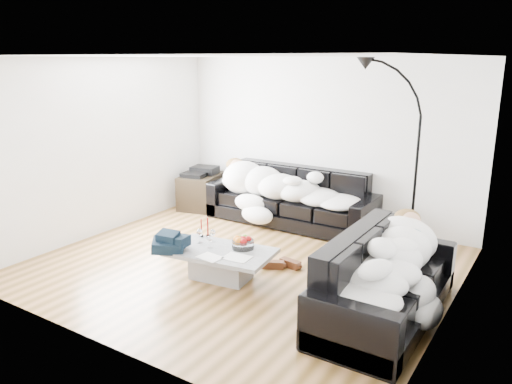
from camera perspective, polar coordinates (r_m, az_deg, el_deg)
The scene contains 24 objects.
ground at distance 6.51m, azimuth -1.44°, elevation -8.25°, with size 5.00×5.00×0.00m, color brown.
wall_back at distance 8.04m, azimuth 7.56°, elevation 5.79°, with size 5.00×0.02×2.60m, color silver.
wall_left at distance 7.78m, azimuth -17.01°, elevation 4.95°, with size 0.02×4.50×2.60m, color silver.
wall_right at distance 5.18m, azimuth 22.03°, elevation -0.32°, with size 0.02×4.50×2.60m, color silver.
ceiling at distance 5.98m, azimuth -1.61°, elevation 15.28°, with size 5.00×5.00×0.00m, color white.
sofa_back at distance 7.95m, azimuth 3.99°, elevation -0.58°, with size 2.70×0.93×0.88m, color black.
sofa_right at distance 5.28m, azimuth 14.71°, elevation -9.43°, with size 2.13×0.91×0.86m, color black.
sleeper_back at distance 7.85m, azimuth 3.85°, elevation 0.80°, with size 2.28×0.79×0.46m, color white, non-canonical shape.
sleeper_right at distance 5.20m, azimuth 14.86°, elevation -7.30°, with size 1.83×0.77×0.45m, color white, non-canonical shape.
teal_cushion at distance 5.78m, azimuth 16.40°, elevation -4.30°, with size 0.36×0.30×0.20m, color #0E5C68.
coffee_table at distance 6.07m, azimuth -4.03°, elevation -8.23°, with size 1.24×0.72×0.36m, color #939699.
fruit_bowl at distance 6.01m, azimuth -1.51°, elevation -5.71°, with size 0.27×0.27×0.17m, color white.
wine_glass_a at distance 6.22m, azimuth -4.96°, elevation -5.03°, with size 0.07×0.07×0.16m, color white.
wine_glass_b at distance 6.21m, azimuth -6.45°, elevation -5.03°, with size 0.08×0.08×0.18m, color white.
wine_glass_c at distance 6.04m, azimuth -5.27°, elevation -5.72°, with size 0.07×0.07×0.16m, color white.
candle_left at distance 6.41m, azimuth -6.27°, elevation -4.13°, with size 0.04×0.04×0.23m, color maroon.
candle_right at distance 6.41m, azimuth -5.53°, elevation -4.04°, with size 0.05×0.05×0.25m, color maroon.
newspaper_a at distance 5.76m, azimuth -2.19°, elevation -7.47°, with size 0.31×0.23×0.01m, color silver.
newspaper_b at distance 5.79m, azimuth -5.27°, elevation -7.41°, with size 0.28×0.20×0.01m, color silver.
navy_jacket at distance 6.01m, azimuth -9.56°, elevation -4.94°, with size 0.40×0.33×0.20m, color black, non-canonical shape.
shoes at distance 6.40m, azimuth 2.87°, elevation -8.18°, with size 0.48×0.35×0.11m, color #472311, non-canonical shape.
av_cabinet at distance 8.91m, azimuth -6.22°, elevation 0.13°, with size 0.59×0.86×0.59m, color black.
stereo at distance 8.83m, azimuth -6.29°, elevation 2.39°, with size 0.44×0.34×0.13m, color black.
floor_lamp at distance 6.94m, azimuth 17.83°, elevation 2.38°, with size 0.83×0.33×2.28m, color black, non-canonical shape.
Camera 1 is at (3.37, -4.95, 2.57)m, focal length 35.00 mm.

